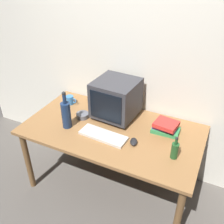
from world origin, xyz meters
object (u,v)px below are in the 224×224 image
object	(u,v)px
bottle_short	(175,150)
cd_spindle	(83,115)
keyboard	(103,136)
crt_monitor	(116,99)
book_stack	(166,127)
mug	(70,100)
computer_mouse	(134,142)
bottle_tall	(66,114)

from	to	relation	value
bottle_short	cd_spindle	size ratio (longest dim) A/B	1.66
keyboard	crt_monitor	bearing A→B (deg)	100.58
book_stack	mug	size ratio (longest dim) A/B	2.01
book_stack	computer_mouse	bearing A→B (deg)	-125.39
computer_mouse	book_stack	xyz separation A→B (m)	(0.19, 0.27, 0.03)
bottle_tall	book_stack	distance (m)	0.89
mug	keyboard	bearing A→B (deg)	-31.46
bottle_short	cd_spindle	xyz separation A→B (m)	(-0.93, 0.18, -0.05)
bottle_tall	computer_mouse	bearing A→B (deg)	3.28
book_stack	mug	bearing A→B (deg)	177.34
keyboard	bottle_short	world-z (taller)	bottle_short
keyboard	cd_spindle	bearing A→B (deg)	153.96
computer_mouse	book_stack	distance (m)	0.33
keyboard	computer_mouse	bearing A→B (deg)	9.88
computer_mouse	book_stack	size ratio (longest dim) A/B	0.41
keyboard	cd_spindle	size ratio (longest dim) A/B	3.50
bottle_tall	mug	size ratio (longest dim) A/B	3.00
keyboard	book_stack	world-z (taller)	book_stack
bottle_short	cd_spindle	distance (m)	0.95
crt_monitor	mug	size ratio (longest dim) A/B	3.41
bottle_short	cd_spindle	world-z (taller)	bottle_short
cd_spindle	bottle_short	bearing A→B (deg)	-10.75
computer_mouse	bottle_tall	distance (m)	0.65
crt_monitor	mug	xyz separation A→B (m)	(-0.53, 0.00, -0.15)
mug	cd_spindle	bearing A→B (deg)	-33.40
cd_spindle	computer_mouse	bearing A→B (deg)	-14.67
cd_spindle	book_stack	bearing A→B (deg)	8.55
crt_monitor	bottle_tall	size ratio (longest dim) A/B	1.14
keyboard	cd_spindle	distance (m)	0.37
computer_mouse	bottle_short	distance (m)	0.35
bottle_short	keyboard	bearing A→B (deg)	-179.46
computer_mouse	book_stack	world-z (taller)	book_stack
bottle_tall	mug	distance (m)	0.42
crt_monitor	book_stack	distance (m)	0.52
computer_mouse	mug	bearing A→B (deg)	139.42
keyboard	mug	bearing A→B (deg)	152.37
crt_monitor	bottle_short	size ratio (longest dim) A/B	2.05
book_stack	cd_spindle	size ratio (longest dim) A/B	2.01
bottle_tall	bottle_short	distance (m)	0.98
crt_monitor	book_stack	size ratio (longest dim) A/B	1.70
crt_monitor	bottle_tall	world-z (taller)	crt_monitor
mug	book_stack	bearing A→B (deg)	-2.66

